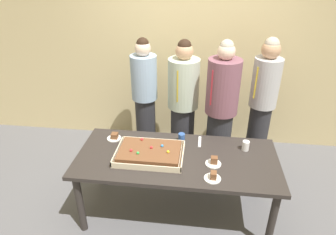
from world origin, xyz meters
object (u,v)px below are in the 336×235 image
(party_table, at_px, (177,163))
(plated_slice_near_left, at_px, (214,162))
(drink_cup_middle, at_px, (182,138))
(plated_slice_far_left, at_px, (213,177))
(cake_server_utensil, at_px, (200,142))
(person_serving_front, at_px, (145,99))
(person_green_shirt_behind, at_px, (221,111))
(person_striped_tie_right, at_px, (262,104))
(plated_slice_near_right, at_px, (114,137))
(person_far_right_suit, at_px, (183,104))
(sheet_cake, at_px, (150,153))
(drink_cup_nearest, at_px, (246,146))

(party_table, height_order, plated_slice_near_left, plated_slice_near_left)
(drink_cup_middle, bearing_deg, plated_slice_far_left, -60.17)
(cake_server_utensil, xyz_separation_m, person_serving_front, (-0.73, 0.74, 0.12))
(person_serving_front, bearing_deg, person_green_shirt_behind, 60.14)
(plated_slice_far_left, bearing_deg, person_serving_front, 122.92)
(plated_slice_far_left, relative_size, person_striped_tie_right, 0.09)
(plated_slice_near_right, distance_m, cake_server_utensil, 0.91)
(person_far_right_suit, bearing_deg, plated_slice_far_left, 30.95)
(sheet_cake, height_order, person_far_right_suit, person_far_right_suit)
(cake_server_utensil, relative_size, person_green_shirt_behind, 0.12)
(drink_cup_nearest, relative_size, cake_server_utensil, 0.50)
(drink_cup_middle, bearing_deg, sheet_cake, -134.55)
(drink_cup_middle, bearing_deg, person_far_right_suit, 93.28)
(plated_slice_near_right, bearing_deg, party_table, -19.39)
(cake_server_utensil, bearing_deg, drink_cup_nearest, -10.91)
(cake_server_utensil, distance_m, person_green_shirt_behind, 0.53)
(plated_slice_near_left, xyz_separation_m, drink_cup_middle, (-0.33, 0.35, 0.03))
(plated_slice_near_left, height_order, drink_cup_middle, drink_cup_middle)
(plated_slice_near_left, distance_m, person_far_right_suit, 1.08)
(plated_slice_far_left, bearing_deg, plated_slice_near_left, 87.54)
(plated_slice_near_left, relative_size, drink_cup_nearest, 1.50)
(party_table, xyz_separation_m, person_striped_tie_right, (0.94, 0.98, 0.24))
(drink_cup_nearest, height_order, cake_server_utensil, drink_cup_nearest)
(sheet_cake, relative_size, plated_slice_far_left, 4.40)
(drink_cup_middle, relative_size, person_far_right_suit, 0.06)
(sheet_cake, height_order, person_serving_front, person_serving_front)
(person_serving_front, distance_m, person_green_shirt_behind, 0.99)
(plated_slice_far_left, distance_m, person_serving_front, 1.59)
(cake_server_utensil, bearing_deg, plated_slice_near_right, -177.08)
(person_green_shirt_behind, bearing_deg, person_striped_tie_right, 156.67)
(party_table, height_order, plated_slice_near_right, plated_slice_near_right)
(plated_slice_near_left, height_order, person_far_right_suit, person_far_right_suit)
(plated_slice_far_left, xyz_separation_m, person_far_right_suit, (-0.36, 1.23, 0.10))
(person_green_shirt_behind, distance_m, person_striped_tie_right, 0.55)
(plated_slice_far_left, bearing_deg, person_green_shirt_behind, 84.92)
(plated_slice_near_left, relative_size, plated_slice_far_left, 1.00)
(drink_cup_nearest, bearing_deg, plated_slice_far_left, -123.69)
(plated_slice_far_left, xyz_separation_m, person_serving_front, (-0.86, 1.33, 0.10))
(party_table, relative_size, plated_slice_far_left, 13.14)
(drink_cup_middle, xyz_separation_m, cake_server_utensil, (0.19, 0.02, -0.05))
(sheet_cake, distance_m, cake_server_utensil, 0.57)
(person_far_right_suit, bearing_deg, drink_cup_nearest, 57.87)
(plated_slice_near_left, bearing_deg, person_green_shirt_behind, 84.23)
(sheet_cake, relative_size, person_serving_front, 0.41)
(person_striped_tie_right, bearing_deg, plated_slice_near_left, 21.31)
(drink_cup_nearest, bearing_deg, plated_slice_near_right, 178.22)
(drink_cup_nearest, bearing_deg, person_serving_front, 145.04)
(plated_slice_near_right, distance_m, drink_cup_middle, 0.72)
(plated_slice_far_left, relative_size, cake_server_utensil, 0.75)
(plated_slice_near_right, height_order, drink_cup_nearest, drink_cup_nearest)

